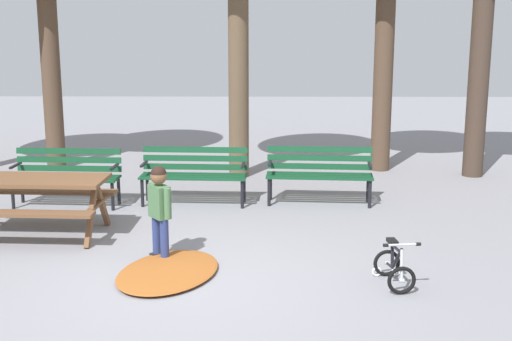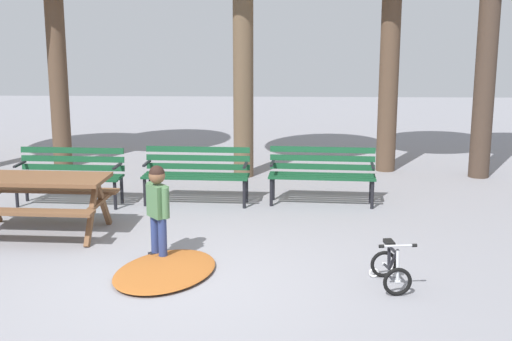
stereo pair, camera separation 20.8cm
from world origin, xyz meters
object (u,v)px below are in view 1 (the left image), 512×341
(park_bench_right, at_px, (319,170))
(child_standing, at_px, (160,205))
(park_bench_far_left, at_px, (67,172))
(picnic_table, at_px, (36,191))
(kids_bicycle, at_px, (394,267))
(park_bench_left, at_px, (194,171))

(park_bench_right, bearing_deg, child_standing, -128.28)
(park_bench_right, bearing_deg, park_bench_far_left, -177.21)
(picnic_table, bearing_deg, child_standing, -27.87)
(park_bench_far_left, bearing_deg, child_standing, -53.92)
(park_bench_right, xyz_separation_m, kids_bicycle, (0.53, -3.35, -0.31))
(picnic_table, distance_m, park_bench_left, 2.49)
(picnic_table, relative_size, child_standing, 1.65)
(park_bench_far_left, xyz_separation_m, park_bench_right, (3.80, 0.19, 0.00))
(child_standing, bearing_deg, park_bench_far_left, 126.08)
(park_bench_left, relative_size, park_bench_right, 1.00)
(park_bench_right, distance_m, kids_bicycle, 3.40)
(picnic_table, relative_size, park_bench_far_left, 1.15)
(park_bench_left, bearing_deg, child_standing, -93.26)
(kids_bicycle, bearing_deg, park_bench_left, 126.45)
(park_bench_right, relative_size, child_standing, 1.45)
(park_bench_right, bearing_deg, kids_bicycle, -80.95)
(picnic_table, distance_m, park_bench_right, 4.13)
(park_bench_left, height_order, park_bench_right, same)
(park_bench_far_left, height_order, park_bench_left, same)
(park_bench_far_left, height_order, park_bench_right, same)
(park_bench_left, bearing_deg, kids_bicycle, -53.55)
(park_bench_left, xyz_separation_m, park_bench_right, (1.90, 0.05, 0.00))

